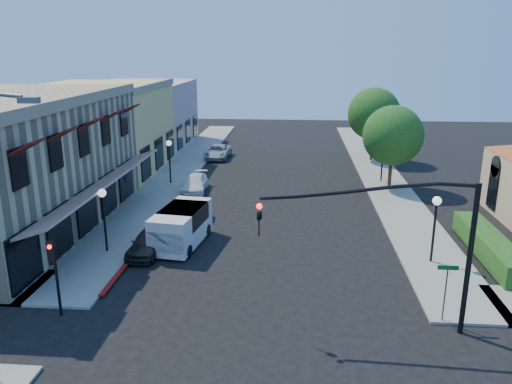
# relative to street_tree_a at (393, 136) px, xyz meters

# --- Properties ---
(ground) EXTENTS (120.00, 120.00, 0.00)m
(ground) POSITION_rel_street_tree_a_xyz_m (-8.80, -22.00, -4.19)
(ground) COLOR black
(ground) RESTS_ON ground
(sidewalk_left) EXTENTS (3.50, 50.00, 0.12)m
(sidewalk_left) POSITION_rel_street_tree_a_xyz_m (-17.55, 5.00, -4.13)
(sidewalk_left) COLOR gray
(sidewalk_left) RESTS_ON ground
(sidewalk_right) EXTENTS (3.50, 50.00, 0.12)m
(sidewalk_right) POSITION_rel_street_tree_a_xyz_m (-0.05, 5.00, -4.13)
(sidewalk_right) COLOR gray
(sidewalk_right) RESTS_ON ground
(curb_red_strip) EXTENTS (0.25, 10.00, 0.06)m
(curb_red_strip) POSITION_rel_street_tree_a_xyz_m (-15.70, -14.00, -4.19)
(curb_red_strip) COLOR maroon
(curb_red_strip) RESTS_ON ground
(corner_brick_building) EXTENTS (11.77, 18.20, 8.10)m
(corner_brick_building) POSITION_rel_street_tree_a_xyz_m (-24.25, -11.00, -0.19)
(corner_brick_building) COLOR tan
(corner_brick_building) RESTS_ON ground
(yellow_stucco_building) EXTENTS (10.00, 12.00, 7.60)m
(yellow_stucco_building) POSITION_rel_street_tree_a_xyz_m (-24.30, 4.00, -0.39)
(yellow_stucco_building) COLOR #E9D169
(yellow_stucco_building) RESTS_ON ground
(pink_stucco_building) EXTENTS (10.00, 12.00, 7.00)m
(pink_stucco_building) POSITION_rel_street_tree_a_xyz_m (-24.30, 16.00, -0.69)
(pink_stucco_building) COLOR #BE9C8F
(pink_stucco_building) RESTS_ON ground
(hedge) EXTENTS (1.40, 8.00, 1.10)m
(hedge) POSITION_rel_street_tree_a_xyz_m (2.90, -13.00, -4.19)
(hedge) COLOR #1E4714
(hedge) RESTS_ON ground
(street_tree_a) EXTENTS (4.56, 4.56, 6.48)m
(street_tree_a) POSITION_rel_street_tree_a_xyz_m (0.00, 0.00, 0.00)
(street_tree_a) COLOR #372616
(street_tree_a) RESTS_ON ground
(street_tree_b) EXTENTS (4.94, 4.94, 7.02)m
(street_tree_b) POSITION_rel_street_tree_a_xyz_m (0.00, 10.00, 0.35)
(street_tree_b) COLOR #372616
(street_tree_b) RESTS_ON ground
(signal_mast_arm) EXTENTS (8.01, 0.39, 6.00)m
(signal_mast_arm) POSITION_rel_street_tree_a_xyz_m (-2.94, -20.50, -0.11)
(signal_mast_arm) COLOR black
(signal_mast_arm) RESTS_ON ground
(secondary_signal) EXTENTS (0.28, 0.42, 3.32)m
(secondary_signal) POSITION_rel_street_tree_a_xyz_m (-16.80, -20.59, -1.88)
(secondary_signal) COLOR black
(secondary_signal) RESTS_ON ground
(street_name_sign) EXTENTS (0.80, 0.06, 2.50)m
(street_name_sign) POSITION_rel_street_tree_a_xyz_m (-1.30, -19.80, -2.50)
(street_name_sign) COLOR #595B5E
(street_name_sign) RESTS_ON ground
(lamppost_left_near) EXTENTS (0.44, 0.44, 3.57)m
(lamppost_left_near) POSITION_rel_street_tree_a_xyz_m (-17.30, -14.00, -1.46)
(lamppost_left_near) COLOR black
(lamppost_left_near) RESTS_ON ground
(lamppost_left_far) EXTENTS (0.44, 0.44, 3.57)m
(lamppost_left_far) POSITION_rel_street_tree_a_xyz_m (-17.30, 0.00, -1.46)
(lamppost_left_far) COLOR black
(lamppost_left_far) RESTS_ON ground
(lamppost_right_near) EXTENTS (0.44, 0.44, 3.57)m
(lamppost_right_near) POSITION_rel_street_tree_a_xyz_m (-0.30, -14.00, -1.46)
(lamppost_right_near) COLOR black
(lamppost_right_near) RESTS_ON ground
(lamppost_right_far) EXTENTS (0.44, 0.44, 3.57)m
(lamppost_right_far) POSITION_rel_street_tree_a_xyz_m (-0.30, 2.00, -1.46)
(lamppost_right_far) COLOR black
(lamppost_right_far) RESTS_ON ground
(white_van) EXTENTS (2.69, 5.01, 2.11)m
(white_van) POSITION_rel_street_tree_a_xyz_m (-13.53, -12.64, -2.97)
(white_van) COLOR silver
(white_van) RESTS_ON ground
(parked_car_a) EXTENTS (1.83, 3.93, 1.30)m
(parked_car_a) POSITION_rel_street_tree_a_xyz_m (-15.00, -13.94, -3.54)
(parked_car_a) COLOR black
(parked_car_a) RESTS_ON ground
(parked_car_b) EXTENTS (1.55, 3.38, 1.07)m
(parked_car_b) POSITION_rel_street_tree_a_xyz_m (-13.60, -9.00, -3.66)
(parked_car_b) COLOR #ADB0B2
(parked_car_b) RESTS_ON ground
(parked_car_c) EXTENTS (2.00, 4.45, 1.27)m
(parked_car_c) POSITION_rel_street_tree_a_xyz_m (-14.95, -2.00, -3.56)
(parked_car_c) COLOR white
(parked_car_c) RESTS_ON ground
(parked_car_d) EXTENTS (2.30, 4.74, 1.30)m
(parked_car_d) POSITION_rel_street_tree_a_xyz_m (-15.00, 10.00, -3.54)
(parked_car_d) COLOR #B6B8BC
(parked_car_d) RESTS_ON ground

